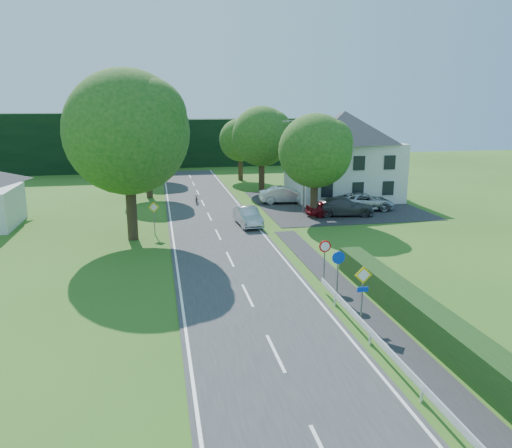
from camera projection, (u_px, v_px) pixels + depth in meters
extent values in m
cube|color=#313234|center=(226.00, 250.00, 32.40)|extent=(7.00, 80.00, 0.04)
cube|color=black|center=(452.00, 398.00, 16.17)|extent=(1.50, 44.00, 0.04)
cube|color=black|center=(333.00, 204.00, 47.05)|extent=(14.00, 16.00, 0.04)
cube|color=white|center=(175.00, 253.00, 31.78)|extent=(0.12, 80.00, 0.01)
cube|color=white|center=(274.00, 247.00, 33.00)|extent=(0.12, 80.00, 0.01)
cube|color=black|center=(236.00, 142.00, 76.94)|extent=(30.00, 5.00, 7.00)
cube|color=silver|center=(343.00, 171.00, 49.64)|extent=(10.00, 8.00, 5.60)
pyramid|color=#2A2B30|center=(345.00, 127.00, 48.62)|extent=(10.60, 8.40, 3.00)
cylinder|color=slate|center=(304.00, 167.00, 42.54)|extent=(0.16, 0.16, 8.00)
cylinder|color=slate|center=(296.00, 121.00, 41.47)|extent=(1.70, 0.10, 0.10)
cube|color=slate|center=(286.00, 121.00, 41.31)|extent=(0.50, 0.18, 0.12)
cylinder|color=slate|center=(362.00, 297.00, 21.49)|extent=(0.07, 0.07, 2.40)
cube|color=yellow|center=(363.00, 275.00, 21.23)|extent=(0.78, 0.04, 0.78)
cube|color=white|center=(363.00, 275.00, 21.23)|extent=(0.57, 0.05, 0.57)
cube|color=#0C37C2|center=(363.00, 289.00, 21.38)|extent=(0.50, 0.04, 0.22)
cylinder|color=slate|center=(337.00, 276.00, 24.37)|extent=(0.07, 0.07, 2.20)
cylinder|color=#0C37C2|center=(338.00, 258.00, 24.12)|extent=(0.64, 0.04, 0.64)
cylinder|color=slate|center=(324.00, 263.00, 26.28)|extent=(0.07, 0.07, 2.20)
cylinder|color=red|center=(325.00, 246.00, 26.03)|extent=(0.64, 0.04, 0.64)
cylinder|color=white|center=(325.00, 246.00, 26.01)|extent=(0.48, 0.04, 0.48)
cylinder|color=slate|center=(154.00, 220.00, 36.06)|extent=(0.07, 0.07, 2.20)
cube|color=yellow|center=(154.00, 207.00, 35.81)|extent=(0.78, 0.04, 0.78)
cube|color=white|center=(154.00, 207.00, 35.81)|extent=(0.57, 0.05, 0.57)
imported|color=#B5B5BA|center=(248.00, 216.00, 38.83)|extent=(1.79, 4.44, 1.44)
imported|color=black|center=(197.00, 199.00, 47.45)|extent=(0.77, 1.74, 0.89)
imported|color=maroon|center=(329.00, 208.00, 42.12)|extent=(4.00, 1.88, 1.32)
imported|color=silver|center=(285.00, 195.00, 47.50)|extent=(4.90, 2.07, 1.57)
imported|color=#424246|center=(343.00, 206.00, 42.29)|extent=(5.48, 2.83, 1.52)
imported|color=silver|center=(364.00, 201.00, 44.58)|extent=(5.66, 3.24, 1.49)
imported|color=#A32E0D|center=(308.00, 194.00, 47.00)|extent=(2.32, 2.36, 1.91)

